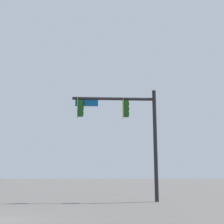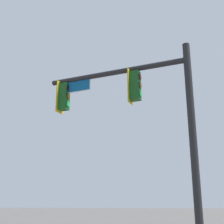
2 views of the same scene
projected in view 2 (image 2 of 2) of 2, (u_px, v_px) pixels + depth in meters
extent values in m
cylinder|color=black|center=(194.00, 146.00, 9.93)|extent=(0.25, 0.25, 7.25)
cylinder|color=black|center=(114.00, 73.00, 11.84)|extent=(5.48, 0.58, 0.20)
cube|color=gold|center=(130.00, 87.00, 11.41)|extent=(0.07, 0.52, 1.30)
cube|color=#144719|center=(135.00, 86.00, 11.33)|extent=(0.38, 0.34, 1.10)
cylinder|color=#144719|center=(135.00, 70.00, 11.51)|extent=(0.04, 0.04, 0.12)
cylinder|color=#340503|center=(140.00, 77.00, 11.35)|extent=(0.05, 0.22, 0.22)
cylinder|color=#392D05|center=(140.00, 85.00, 11.26)|extent=(0.05, 0.22, 0.22)
cylinder|color=green|center=(141.00, 94.00, 11.16)|extent=(0.05, 0.22, 0.22)
cube|color=gold|center=(60.00, 97.00, 12.55)|extent=(0.07, 0.52, 1.30)
cube|color=#144719|center=(64.00, 97.00, 12.47)|extent=(0.38, 0.34, 1.10)
cylinder|color=#144719|center=(65.00, 83.00, 12.65)|extent=(0.04, 0.04, 0.12)
cylinder|color=#340503|center=(69.00, 88.00, 12.49)|extent=(0.05, 0.22, 0.22)
cylinder|color=#392D05|center=(68.00, 96.00, 12.40)|extent=(0.05, 0.22, 0.22)
cylinder|color=green|center=(68.00, 104.00, 12.30)|extent=(0.05, 0.22, 0.22)
cube|color=#0A4C7F|center=(73.00, 87.00, 12.43)|extent=(1.50, 0.15, 0.42)
cube|color=white|center=(73.00, 87.00, 12.43)|extent=(1.55, 0.13, 0.48)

